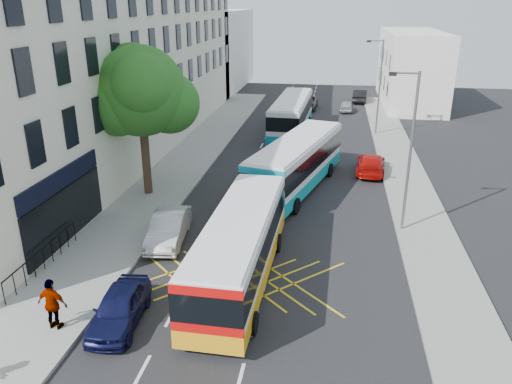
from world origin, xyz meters
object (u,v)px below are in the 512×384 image
at_px(lamp_near, 409,145).
at_px(bus_mid, 297,163).
at_px(parked_car_silver, 169,228).
at_px(street_tree, 140,92).
at_px(lamp_far, 379,83).
at_px(distant_car_dark, 360,96).
at_px(bus_near, 240,247).
at_px(distant_car_silver, 346,106).
at_px(distant_car_grey, 306,103).
at_px(red_hatchback, 371,164).
at_px(bus_far, 291,115).
at_px(pedestrian_far, 53,304).
at_px(parked_car_blue, 119,308).

height_order(lamp_near, bus_mid, lamp_near).
bearing_deg(parked_car_silver, street_tree, 112.85).
xyz_separation_m(lamp_far, distant_car_dark, (-0.70, 15.58, -3.87)).
relative_size(bus_near, distant_car_silver, 3.09).
bearing_deg(distant_car_grey, red_hatchback, -72.34).
height_order(bus_far, parked_car_silver, bus_far).
relative_size(street_tree, distant_car_grey, 1.81).
bearing_deg(bus_far, lamp_near, -66.90).
distance_m(bus_far, red_hatchback, 11.90).
relative_size(distant_car_silver, pedestrian_far, 1.75).
bearing_deg(lamp_far, street_tree, -130.81).
height_order(bus_mid, distant_car_silver, bus_mid).
height_order(lamp_near, lamp_far, same).
distance_m(street_tree, distant_car_silver, 30.15).
bearing_deg(bus_mid, distant_car_grey, 106.83).
relative_size(red_hatchback, pedestrian_far, 2.32).
bearing_deg(parked_car_silver, bus_far, 73.54).
height_order(street_tree, red_hatchback, street_tree).
xyz_separation_m(bus_far, parked_car_blue, (-3.74, -29.06, -1.02)).
bearing_deg(bus_mid, lamp_far, 83.15).
xyz_separation_m(distant_car_silver, distant_car_dark, (1.63, 5.71, 0.15)).
bearing_deg(red_hatchback, bus_far, -52.39).
distance_m(parked_car_silver, red_hatchback, 16.18).
relative_size(lamp_near, bus_mid, 0.68).
bearing_deg(bus_mid, bus_near, -82.45).
bearing_deg(street_tree, bus_near, -50.42).
distance_m(parked_car_silver, distant_car_silver, 34.05).
relative_size(parked_car_silver, distant_car_grey, 0.91).
bearing_deg(red_hatchback, distant_car_silver, -81.27).
height_order(lamp_far, pedestrian_far, lamp_far).
distance_m(bus_far, pedestrian_far, 30.44).
bearing_deg(lamp_near, bus_far, 110.83).
bearing_deg(distant_car_silver, lamp_far, 106.50).
distance_m(street_tree, distant_car_grey, 29.27).
height_order(lamp_near, bus_near, lamp_near).
distance_m(lamp_far, parked_car_blue, 31.96).
xyz_separation_m(bus_mid, parked_car_blue, (-5.29, -15.14, -1.02)).
bearing_deg(pedestrian_far, distant_car_silver, -99.49).
xyz_separation_m(distant_car_grey, distant_car_dark, (5.97, 5.03, 0.07)).
bearing_deg(bus_near, lamp_near, 40.89).
bearing_deg(parked_car_silver, bus_mid, 50.00).
bearing_deg(distant_car_silver, parked_car_silver, 77.71).
bearing_deg(distant_car_grey, lamp_far, -55.15).
bearing_deg(distant_car_dark, distant_car_silver, 78.40).
bearing_deg(parked_car_blue, lamp_far, 64.75).
bearing_deg(bus_far, red_hatchback, -55.00).
height_order(bus_near, bus_mid, bus_mid).
bearing_deg(bus_far, parked_car_silver, -98.08).
height_order(parked_car_blue, pedestrian_far, pedestrian_far).
bearing_deg(distant_car_silver, bus_far, 67.65).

